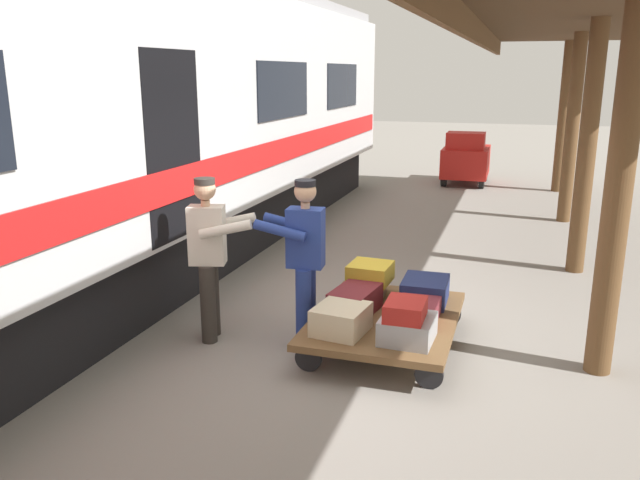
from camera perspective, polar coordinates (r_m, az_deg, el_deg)
The scene contains 15 objects.
ground_plane at distance 6.73m, azimuth 4.94°, elevation -9.10°, with size 60.00×60.00×0.00m, color gray.
platform_canopy at distance 6.09m, azimuth 26.17°, elevation 18.57°, with size 3.20×20.36×3.56m.
train_car at distance 7.87m, azimuth -22.52°, elevation 8.88°, with size 3.02×18.84×4.00m.
luggage_cart at distance 6.56m, azimuth 5.85°, elevation -7.14°, with size 1.41×1.93×0.32m.
suitcase_cream_canvas at distance 6.08m, azimuth 1.90°, elevation -7.09°, with size 0.46×0.51×0.26m, color beige.
suitcase_gray_aluminum at distance 5.96m, azimuth 7.83°, elevation -7.85°, with size 0.47×0.50×0.23m, color #9EA0A5.
suitcase_burgundy_valise at distance 6.46m, azimuth 8.65°, elevation -6.27°, with size 0.40×0.64×0.19m, color maroon.
suitcase_maroon_trunk at distance 6.56m, azimuth 3.16°, elevation -5.42°, with size 0.38×0.61×0.26m, color maroon.
suitcase_tan_vintage at distance 7.06m, azimuth 4.25°, elevation -4.32°, with size 0.37×0.52×0.18m, color tan.
suitcase_navy_fabric at distance 6.94m, azimuth 9.37°, elevation -4.48°, with size 0.47×0.57×0.26m, color navy.
suitcase_yellow_case at distance 6.96m, azimuth 4.51°, elevation -2.93°, with size 0.44×0.44×0.21m, color gold.
suitcase_red_plastic at distance 5.86m, azimuth 7.64°, elevation -6.19°, with size 0.35×0.43×0.17m, color #AD231E.
porter_in_overalls at distance 6.41m, azimuth -1.47°, elevation -1.48°, with size 0.69×0.46×1.70m.
porter_by_door at distance 6.60m, azimuth -9.82°, elevation -1.20°, with size 0.73×0.55×1.70m.
baggage_tug at distance 16.36m, azimuth 12.89°, elevation 7.09°, with size 1.12×1.71×1.30m.
Camera 1 is at (-1.31, 6.01, 2.72)m, focal length 35.81 mm.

